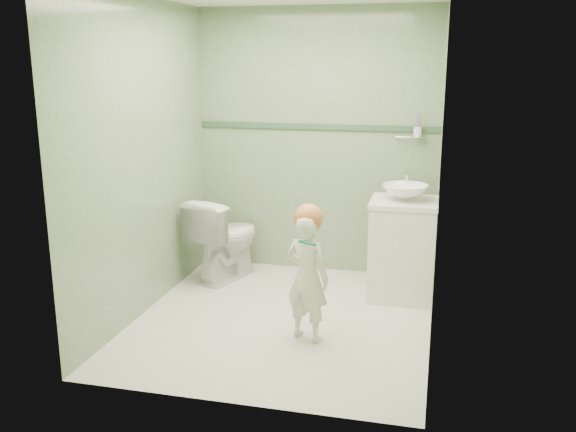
# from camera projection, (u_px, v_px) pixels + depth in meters

# --- Properties ---
(ground) EXTENTS (2.50, 2.50, 0.00)m
(ground) POSITION_uv_depth(u_px,v_px,m) (283.00, 319.00, 4.79)
(ground) COLOR silver
(ground) RESTS_ON ground
(room_shell) EXTENTS (2.50, 2.54, 2.40)m
(room_shell) POSITION_uv_depth(u_px,v_px,m) (283.00, 164.00, 4.50)
(room_shell) COLOR gray
(room_shell) RESTS_ON ground
(trim_stripe) EXTENTS (2.20, 0.02, 0.05)m
(trim_stripe) POSITION_uv_depth(u_px,v_px,m) (316.00, 127.00, 5.63)
(trim_stripe) COLOR #35553A
(trim_stripe) RESTS_ON room_shell
(vanity) EXTENTS (0.52, 0.50, 0.80)m
(vanity) POSITION_uv_depth(u_px,v_px,m) (402.00, 251.00, 5.16)
(vanity) COLOR silver
(vanity) RESTS_ON ground
(counter) EXTENTS (0.54, 0.52, 0.04)m
(counter) POSITION_uv_depth(u_px,v_px,m) (404.00, 202.00, 5.06)
(counter) COLOR white
(counter) RESTS_ON vanity
(basin) EXTENTS (0.37, 0.37, 0.13)m
(basin) POSITION_uv_depth(u_px,v_px,m) (405.00, 192.00, 5.04)
(basin) COLOR white
(basin) RESTS_ON counter
(faucet) EXTENTS (0.03, 0.13, 0.18)m
(faucet) POSITION_uv_depth(u_px,v_px,m) (407.00, 179.00, 5.20)
(faucet) COLOR silver
(faucet) RESTS_ON counter
(cup_holder) EXTENTS (0.26, 0.07, 0.21)m
(cup_holder) POSITION_uv_depth(u_px,v_px,m) (417.00, 132.00, 5.38)
(cup_holder) COLOR silver
(cup_holder) RESTS_ON room_shell
(toilet) EXTENTS (0.63, 0.83, 0.75)m
(toilet) POSITION_uv_depth(u_px,v_px,m) (225.00, 238.00, 5.62)
(toilet) COLOR white
(toilet) RESTS_ON ground
(toddler) EXTENTS (0.39, 0.32, 0.91)m
(toddler) POSITION_uv_depth(u_px,v_px,m) (307.00, 278.00, 4.35)
(toddler) COLOR beige
(toddler) RESTS_ON ground
(hair_cap) EXTENTS (0.20, 0.20, 0.20)m
(hair_cap) POSITION_uv_depth(u_px,v_px,m) (308.00, 218.00, 4.27)
(hair_cap) COLOR #C6733F
(hair_cap) RESTS_ON toddler
(teal_toothbrush) EXTENTS (0.11, 0.14, 0.08)m
(teal_toothbrush) POSITION_uv_depth(u_px,v_px,m) (307.00, 242.00, 4.14)
(teal_toothbrush) COLOR #0C7F5B
(teal_toothbrush) RESTS_ON toddler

